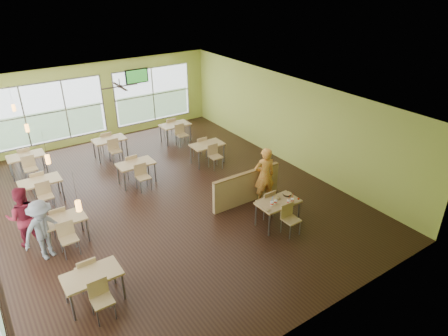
% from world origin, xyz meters
% --- Properties ---
extents(room, '(12.00, 12.04, 3.20)m').
position_xyz_m(room, '(0.00, 0.00, 1.60)').
color(room, black).
rests_on(room, ground).
extents(window_bays, '(9.24, 10.24, 2.38)m').
position_xyz_m(window_bays, '(-2.65, 3.08, 1.48)').
color(window_bays, white).
rests_on(window_bays, room).
extents(main_table, '(1.22, 1.52, 0.87)m').
position_xyz_m(main_table, '(2.00, -3.00, 0.63)').
color(main_table, tan).
rests_on(main_table, floor).
extents(half_wall_divider, '(2.40, 0.14, 1.04)m').
position_xyz_m(half_wall_divider, '(2.00, -1.55, 0.52)').
color(half_wall_divider, tan).
rests_on(half_wall_divider, floor).
extents(dining_tables, '(6.92, 8.72, 0.87)m').
position_xyz_m(dining_tables, '(-1.05, 1.71, 0.63)').
color(dining_tables, tan).
rests_on(dining_tables, floor).
extents(pendant_lights, '(0.11, 7.31, 0.86)m').
position_xyz_m(pendant_lights, '(-3.20, 0.68, 2.45)').
color(pendant_lights, '#2D2119').
rests_on(pendant_lights, ceiling).
extents(ceiling_fan, '(1.25, 1.25, 0.29)m').
position_xyz_m(ceiling_fan, '(-0.00, 3.00, 2.95)').
color(ceiling_fan, '#2D2119').
rests_on(ceiling_fan, ceiling).
extents(tv_backwall, '(1.00, 0.07, 0.60)m').
position_xyz_m(tv_backwall, '(1.80, 5.90, 2.45)').
color(tv_backwall, black).
rests_on(tv_backwall, wall_back).
extents(man_plaid, '(0.75, 0.59, 1.82)m').
position_xyz_m(man_plaid, '(2.46, -1.82, 0.91)').
color(man_plaid, '#CF5B17').
rests_on(man_plaid, floor).
extents(patron_maroon, '(0.97, 0.84, 1.69)m').
position_xyz_m(patron_maroon, '(-3.99, -0.03, 0.85)').
color(patron_maroon, maroon).
rests_on(patron_maroon, floor).
extents(patron_grey, '(1.18, 0.89, 1.62)m').
position_xyz_m(patron_grey, '(-3.69, -0.84, 0.81)').
color(patron_grey, slate).
rests_on(patron_grey, floor).
extents(cup_blue, '(0.09, 0.09, 0.33)m').
position_xyz_m(cup_blue, '(1.71, -3.06, 0.82)').
color(cup_blue, white).
rests_on(cup_blue, main_table).
extents(cup_yellow, '(0.09, 0.09, 0.32)m').
position_xyz_m(cup_yellow, '(1.85, -3.05, 0.81)').
color(cup_yellow, white).
rests_on(cup_yellow, main_table).
extents(cup_red_near, '(0.09, 0.09, 0.32)m').
position_xyz_m(cup_red_near, '(2.15, -3.25, 0.81)').
color(cup_red_near, white).
rests_on(cup_red_near, main_table).
extents(cup_red_far, '(0.09, 0.09, 0.32)m').
position_xyz_m(cup_red_far, '(2.29, -3.24, 0.81)').
color(cup_red_far, white).
rests_on(cup_red_far, main_table).
extents(food_basket, '(0.27, 0.27, 0.06)m').
position_xyz_m(food_basket, '(2.44, -2.88, 0.78)').
color(food_basket, black).
rests_on(food_basket, main_table).
extents(ketchup_cup, '(0.06, 0.06, 0.02)m').
position_xyz_m(ketchup_cup, '(2.55, -3.22, 0.76)').
color(ketchup_cup, '#B51C00').
rests_on(ketchup_cup, main_table).
extents(wrapper_left, '(0.15, 0.14, 0.04)m').
position_xyz_m(wrapper_left, '(1.47, -3.19, 0.77)').
color(wrapper_left, tan).
rests_on(wrapper_left, main_table).
extents(wrapper_mid, '(0.27, 0.25, 0.06)m').
position_xyz_m(wrapper_mid, '(2.05, -2.85, 0.78)').
color(wrapper_mid, tan).
rests_on(wrapper_mid, main_table).
extents(wrapper_right, '(0.15, 0.13, 0.03)m').
position_xyz_m(wrapper_right, '(2.22, -3.30, 0.77)').
color(wrapper_right, tan).
rests_on(wrapper_right, main_table).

